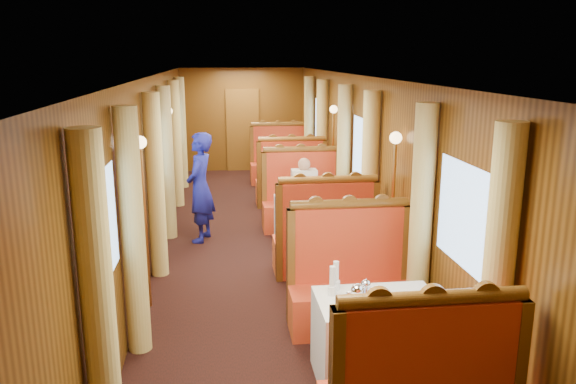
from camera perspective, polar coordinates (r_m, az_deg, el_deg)
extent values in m
cube|color=brown|center=(13.90, -4.62, 6.28)|extent=(0.80, 0.04, 2.00)
cube|color=white|center=(5.09, 9.03, -14.59)|extent=(1.05, 0.72, 0.75)
cube|color=#B21613|center=(3.90, 14.12, -16.29)|extent=(1.30, 0.12, 0.80)
cylinder|color=brown|center=(3.71, 14.52, -10.37)|extent=(1.23, 0.10, 0.10)
cube|color=#B21613|center=(5.98, 6.46, -11.64)|extent=(1.30, 0.55, 0.45)
cube|color=#B21613|center=(5.94, 6.15, -5.30)|extent=(1.30, 0.12, 0.80)
cylinder|color=brown|center=(5.81, 6.26, -1.20)|extent=(1.23, 0.10, 0.10)
cube|color=white|center=(8.27, 2.44, -3.22)|extent=(1.05, 0.72, 0.75)
cube|color=#B21613|center=(7.43, 3.62, -6.44)|extent=(1.30, 0.55, 0.45)
cube|color=#B21613|center=(7.03, 4.02, -2.24)|extent=(1.30, 0.12, 0.80)
cylinder|color=brown|center=(6.92, 4.08, 1.26)|extent=(1.23, 0.10, 0.10)
cube|color=#B21613|center=(9.21, 1.48, -2.41)|extent=(1.30, 0.55, 0.45)
cube|color=#B21613|center=(9.26, 1.31, 1.67)|extent=(1.30, 0.12, 0.80)
cylinder|color=brown|center=(9.18, 1.32, 4.36)|extent=(1.23, 0.10, 0.10)
cube|color=white|center=(11.63, -0.34, 1.75)|extent=(1.05, 0.72, 0.75)
cube|color=#B21613|center=(10.74, 0.24, -0.07)|extent=(1.30, 0.55, 0.45)
cube|color=#B21613|center=(10.40, 0.39, 3.00)|extent=(1.30, 0.12, 0.80)
cylinder|color=brown|center=(10.33, 0.39, 5.40)|extent=(1.23, 0.10, 0.10)
cube|color=#B21613|center=(12.58, -0.84, 1.97)|extent=(1.30, 0.55, 0.45)
cube|color=#B21613|center=(12.68, -0.95, 4.93)|extent=(1.30, 0.12, 0.80)
cylinder|color=brown|center=(12.62, -0.96, 6.90)|extent=(1.23, 0.10, 0.10)
cube|color=silver|center=(4.89, 8.10, -10.81)|extent=(0.36, 0.29, 0.01)
cylinder|color=white|center=(4.90, 13.16, -11.01)|extent=(0.23, 0.23, 0.01)
cylinder|color=white|center=(4.95, 4.50, -9.95)|extent=(0.08, 0.08, 0.08)
cylinder|color=white|center=(4.90, 4.53, -8.53)|extent=(0.05, 0.05, 0.18)
cylinder|color=white|center=(5.06, 4.87, -9.40)|extent=(0.08, 0.08, 0.08)
cylinder|color=white|center=(5.01, 4.90, -8.01)|extent=(0.05, 0.05, 0.18)
cylinder|color=silver|center=(8.17, 2.55, -0.18)|extent=(0.06, 0.06, 0.14)
cylinder|color=silver|center=(11.51, -0.32, 3.88)|extent=(0.06, 0.06, 0.14)
cylinder|color=#E3CF74|center=(3.96, -18.73, -10.92)|extent=(0.22, 0.22, 2.35)
cylinder|color=#E3CF74|center=(5.39, -15.47, -4.08)|extent=(0.22, 0.22, 2.35)
cylinder|color=#E3CF74|center=(4.32, 20.46, -8.93)|extent=(0.22, 0.22, 2.35)
cylinder|color=#E3CF74|center=(5.67, 13.33, -3.09)|extent=(0.22, 0.22, 2.35)
cylinder|color=#E3CF74|center=(7.25, -13.31, 0.55)|extent=(0.22, 0.22, 2.35)
cylinder|color=#E3CF74|center=(8.77, -12.24, 2.85)|extent=(0.22, 0.22, 2.35)
cylinder|color=#E3CF74|center=(7.46, 8.26, 1.14)|extent=(0.22, 0.22, 2.35)
cylinder|color=#E3CF74|center=(8.94, 5.68, 3.29)|extent=(0.22, 0.22, 2.35)
cylinder|color=#E3CF74|center=(10.68, -11.33, 4.78)|extent=(0.22, 0.22, 2.35)
cylinder|color=#E3CF74|center=(12.22, -10.81, 5.89)|extent=(0.22, 0.22, 2.35)
cylinder|color=#E3CF74|center=(10.82, 3.46, 5.13)|extent=(0.22, 0.22, 2.35)
cylinder|color=#E3CF74|center=(12.34, 2.16, 6.20)|extent=(0.22, 0.22, 2.35)
cylinder|color=#BF8C3F|center=(6.38, -14.28, -3.60)|extent=(0.04, 0.04, 1.85)
sphere|color=#FFD18C|center=(6.18, -14.80, 4.90)|extent=(0.14, 0.14, 0.14)
cylinder|color=#BF8C3F|center=(6.62, 10.52, -2.78)|extent=(0.04, 0.04, 1.85)
sphere|color=#FFD18C|center=(6.42, 10.89, 5.43)|extent=(0.14, 0.14, 0.14)
cylinder|color=#BF8C3F|center=(9.77, -11.79, 2.46)|extent=(0.04, 0.04, 1.85)
sphere|color=#FFD18C|center=(9.63, -12.06, 8.04)|extent=(0.14, 0.14, 0.14)
cylinder|color=#BF8C3F|center=(9.92, 4.55, 2.88)|extent=(0.04, 0.04, 1.85)
sphere|color=#FFD18C|center=(9.79, 4.66, 8.38)|extent=(0.14, 0.14, 0.14)
imported|color=navy|center=(8.59, -8.91, 0.46)|extent=(0.55, 0.69, 1.67)
cube|color=beige|center=(8.94, 1.64, 0.57)|extent=(0.40, 0.24, 0.55)
sphere|color=tan|center=(8.86, 1.65, 2.83)|extent=(0.20, 0.20, 0.20)
cube|color=beige|center=(8.83, 1.79, -1.14)|extent=(0.36, 0.30, 0.14)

